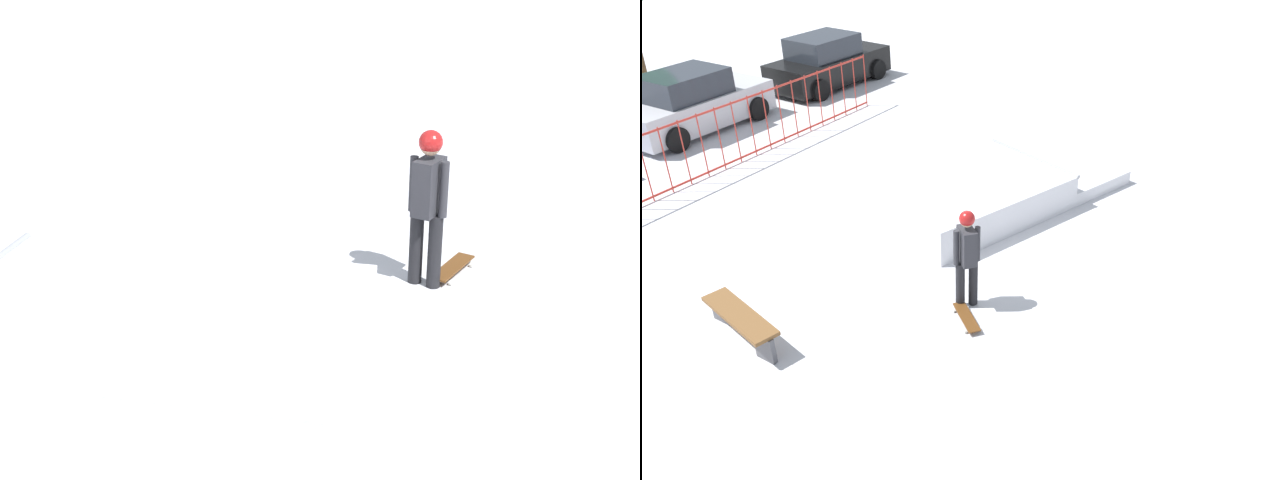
# 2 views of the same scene
# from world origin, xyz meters

# --- Properties ---
(ground_plane) EXTENTS (60.00, 60.00, 0.00)m
(ground_plane) POSITION_xyz_m (0.00, 0.00, 0.00)
(ground_plane) COLOR silver
(skate_ramp) EXTENTS (5.92, 4.06, 0.74)m
(skate_ramp) POSITION_xyz_m (1.33, 0.16, 0.32)
(skate_ramp) COLOR silver
(skate_ramp) RESTS_ON ground
(skater) EXTENTS (0.41, 0.44, 1.73)m
(skater) POSITION_xyz_m (-1.91, -1.40, 1.01)
(skater) COLOR black
(skater) RESTS_ON ground
(skateboard) EXTENTS (0.65, 0.75, 0.09)m
(skateboard) POSITION_xyz_m (-2.28, -1.64, 0.08)
(skateboard) COLOR #593314
(skateboard) RESTS_ON ground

